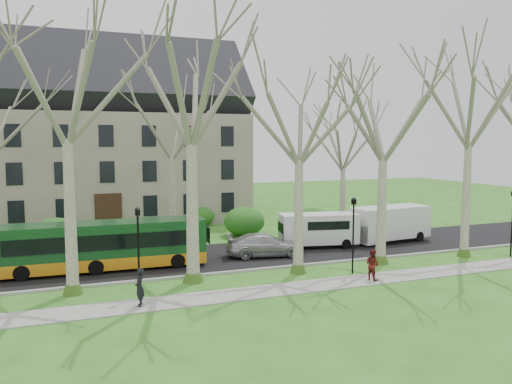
# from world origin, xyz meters

# --- Properties ---
(ground) EXTENTS (120.00, 120.00, 0.00)m
(ground) POSITION_xyz_m (0.00, 0.00, 0.00)
(ground) COLOR #34691E
(ground) RESTS_ON ground
(sidewalk) EXTENTS (70.00, 2.00, 0.06)m
(sidewalk) POSITION_xyz_m (0.00, -2.50, 0.03)
(sidewalk) COLOR gray
(sidewalk) RESTS_ON ground
(road) EXTENTS (80.00, 8.00, 0.06)m
(road) POSITION_xyz_m (0.00, 5.50, 0.03)
(road) COLOR black
(road) RESTS_ON ground
(curb) EXTENTS (80.00, 0.25, 0.14)m
(curb) POSITION_xyz_m (0.00, 1.50, 0.07)
(curb) COLOR #A5A39E
(curb) RESTS_ON ground
(building) EXTENTS (26.50, 12.20, 16.00)m
(building) POSITION_xyz_m (-6.00, 24.00, 8.07)
(building) COLOR gray
(building) RESTS_ON ground
(tree_row_verge) EXTENTS (49.00, 7.00, 14.00)m
(tree_row_verge) POSITION_xyz_m (0.00, 0.30, 7.00)
(tree_row_verge) COLOR gray
(tree_row_verge) RESTS_ON ground
(tree_row_far) EXTENTS (33.00, 7.00, 12.00)m
(tree_row_far) POSITION_xyz_m (-1.33, 11.00, 6.00)
(tree_row_far) COLOR gray
(tree_row_far) RESTS_ON ground
(lamp_row) EXTENTS (36.22, 0.22, 4.30)m
(lamp_row) POSITION_xyz_m (-0.00, -1.00, 2.57)
(lamp_row) COLOR black
(lamp_row) RESTS_ON ground
(hedges) EXTENTS (30.60, 8.60, 2.00)m
(hedges) POSITION_xyz_m (-4.67, 14.00, 1.00)
(hedges) COLOR #215919
(hedges) RESTS_ON ground
(bus_follow) EXTENTS (11.61, 2.70, 2.89)m
(bus_follow) POSITION_xyz_m (-7.17, 4.76, 1.50)
(bus_follow) COLOR #12411B
(bus_follow) RESTS_ON road
(sedan) EXTENTS (5.38, 2.92, 1.48)m
(sedan) POSITION_xyz_m (2.85, 4.61, 0.80)
(sedan) COLOR #A6A7AB
(sedan) RESTS_ON road
(van_a) EXTENTS (5.74, 3.03, 2.38)m
(van_a) POSITION_xyz_m (7.44, 5.91, 1.25)
(van_a) COLOR silver
(van_a) RESTS_ON road
(van_b) EXTENTS (6.24, 2.84, 2.64)m
(van_b) POSITION_xyz_m (13.38, 5.72, 1.38)
(van_b) COLOR silver
(van_b) RESTS_ON road
(pedestrian_a) EXTENTS (0.52, 0.70, 1.75)m
(pedestrian_a) POSITION_xyz_m (-6.19, -2.61, 0.93)
(pedestrian_a) COLOR black
(pedestrian_a) RESTS_ON sidewalk
(pedestrian_b) EXTENTS (0.84, 0.96, 1.66)m
(pedestrian_b) POSITION_xyz_m (6.21, -2.65, 0.89)
(pedestrian_b) COLOR #5D1815
(pedestrian_b) RESTS_ON sidewalk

